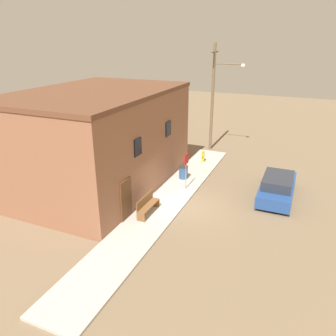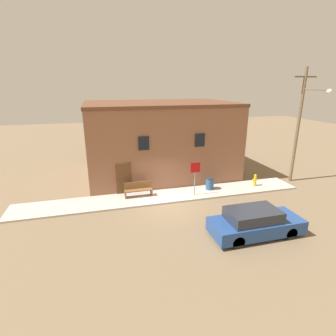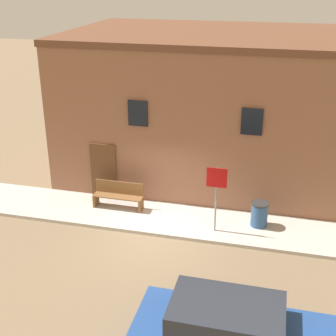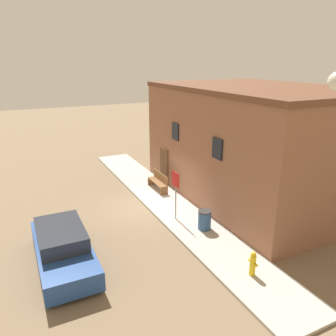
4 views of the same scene
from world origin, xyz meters
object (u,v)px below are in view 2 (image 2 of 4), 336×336
at_px(bench, 138,189).
at_px(trash_bin, 210,183).
at_px(utility_pole, 301,122).
at_px(parked_car, 255,223).
at_px(fire_hydrant, 255,180).
at_px(stop_sign, 195,173).

bearing_deg(bench, trash_bin, -1.20).
height_order(bench, utility_pole, utility_pole).
distance_m(utility_pole, parked_car, 9.97).
bearing_deg(parked_car, fire_hydrant, 57.06).
height_order(stop_sign, bench, stop_sign).
relative_size(stop_sign, utility_pole, 0.27).
bearing_deg(bench, parked_car, -51.00).
height_order(fire_hydrant, stop_sign, stop_sign).
bearing_deg(trash_bin, utility_pole, 0.38).
height_order(fire_hydrant, parked_car, parked_car).
bearing_deg(fire_hydrant, parked_car, -122.94).
relative_size(stop_sign, trash_bin, 2.65).
distance_m(bench, trash_bin, 5.01).
height_order(stop_sign, trash_bin, stop_sign).
height_order(fire_hydrant, trash_bin, fire_hydrant).
xyz_separation_m(stop_sign, utility_pole, (8.26, 0.73, 2.85)).
bearing_deg(bench, fire_hydrant, -2.37).
bearing_deg(stop_sign, parked_car, -76.95).
bearing_deg(parked_car, utility_pole, 39.78).
bearing_deg(parked_car, trash_bin, 88.08).
distance_m(bench, utility_pole, 12.51).
distance_m(trash_bin, utility_pole, 7.94).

